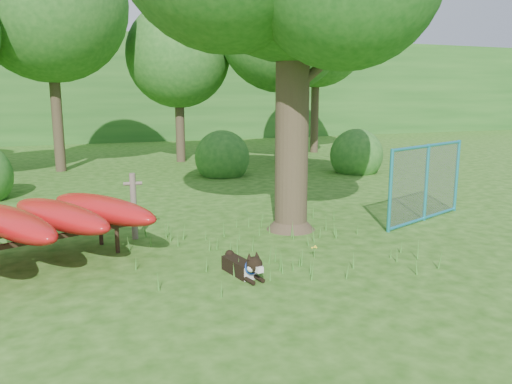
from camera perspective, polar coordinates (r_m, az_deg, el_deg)
name	(u,v)px	position (r m, az deg, el deg)	size (l,w,h in m)	color
ground	(272,271)	(7.69, 1.83, -9.06)	(80.00, 80.00, 0.00)	#204E0F
wooden_post	(134,205)	(9.46, -13.81, -1.40)	(0.34, 0.12, 1.24)	brown
kayak_rack	(36,219)	(8.56, -23.82, -2.87)	(3.87, 3.48, 0.95)	black
husky_dog	(244,266)	(7.42, -1.36, -8.50)	(0.41, 1.02, 0.45)	black
fence_section	(426,183)	(11.12, 18.89, 1.02)	(2.63, 1.09, 2.73)	teal
wildflower_clump	(314,248)	(8.31, 6.70, -6.39)	(0.09, 0.08, 0.20)	#40812A
bg_tree_b	(49,3)	(18.89, -22.62, 19.31)	(5.20, 5.20, 8.22)	#382C1E
bg_tree_c	(178,56)	(20.17, -8.90, 15.11)	(4.00, 4.00, 6.12)	#382C1E
bg_tree_d	(282,27)	(19.46, 3.01, 18.27)	(4.80, 4.80, 7.50)	#382C1E
bg_tree_e	(316,35)	(23.45, 6.92, 17.34)	(4.60, 4.60, 7.55)	#382C1E
shrub_right	(356,172)	(17.56, 11.33, 2.20)	(1.80, 1.80, 1.80)	#235C1D
shrub_mid	(222,176)	(16.59, -3.85, 1.88)	(1.80, 1.80, 1.80)	#235C1D
wooded_hillside	(107,89)	(34.77, -16.68, 11.22)	(80.00, 12.00, 6.00)	#235C1D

